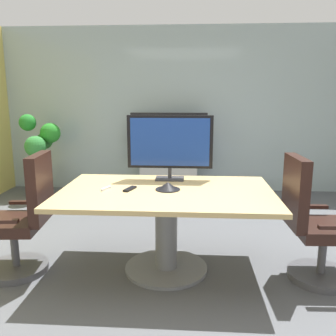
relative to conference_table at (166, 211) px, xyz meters
name	(u,v)px	position (x,y,z in m)	size (l,w,h in m)	color
ground_plane	(168,269)	(0.02, 0.01, -0.57)	(6.87, 6.87, 0.00)	#515459
wall_back_glass_partition	(180,110)	(0.02, 2.92, 0.76)	(5.87, 0.10, 2.66)	#9EB2B7
conference_table	(166,211)	(0.00, 0.00, 0.00)	(1.89, 1.18, 0.76)	tan
office_chair_left	(24,224)	(-1.27, -0.12, -0.11)	(0.61, 0.59, 1.09)	#4C4C51
office_chair_right	(313,230)	(1.27, -0.08, -0.11)	(0.60, 0.58, 1.09)	#4C4C51
tv_monitor	(170,144)	(0.01, 0.42, 0.55)	(0.84, 0.18, 0.64)	#333338
wall_display_unit	(169,167)	(-0.14, 2.56, -0.12)	(1.20, 0.36, 1.31)	#B7BABC
potted_plant	(40,151)	(-2.12, 2.29, 0.17)	(0.63, 0.68, 1.29)	brown
conference_phone	(168,186)	(0.01, 0.02, 0.22)	(0.22, 0.22, 0.07)	black
remote_control	(130,189)	(-0.32, -0.01, 0.20)	(0.05, 0.17, 0.02)	black
whiteboard_marker	(106,188)	(-0.54, -0.01, 0.20)	(0.13, 0.02, 0.02)	silver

